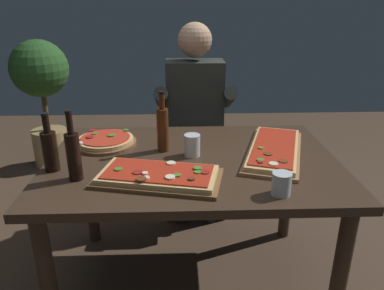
{
  "coord_description": "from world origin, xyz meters",
  "views": [
    {
      "loc": [
        -0.06,
        -1.64,
        1.46
      ],
      "look_at": [
        0.0,
        0.05,
        0.79
      ],
      "focal_mm": 34.45,
      "sensor_mm": 36.0,
      "label": 1
    }
  ],
  "objects_px": {
    "pizza_round_far": "(106,141)",
    "pizza_rectangular_front": "(159,176)",
    "tumbler_near_camera": "(192,145)",
    "vinegar_bottle_green": "(163,128)",
    "pizza_rectangular_left": "(274,150)",
    "oil_bottle_amber": "(50,149)",
    "tumbler_far_side": "(281,185)",
    "seated_diner": "(195,114)",
    "dining_table": "(192,176)",
    "wine_bottle_dark": "(74,154)",
    "diner_chair": "(194,143)",
    "potted_plant_corner": "(42,87)"
  },
  "relations": [
    {
      "from": "pizza_rectangular_front",
      "to": "potted_plant_corner",
      "type": "xyz_separation_m",
      "value": [
        -1.1,
        1.82,
        -0.02
      ]
    },
    {
      "from": "tumbler_near_camera",
      "to": "tumbler_far_side",
      "type": "distance_m",
      "value": 0.53
    },
    {
      "from": "pizza_rectangular_left",
      "to": "vinegar_bottle_green",
      "type": "height_order",
      "value": "vinegar_bottle_green"
    },
    {
      "from": "tumbler_far_side",
      "to": "seated_diner",
      "type": "relative_size",
      "value": 0.07
    },
    {
      "from": "dining_table",
      "to": "diner_chair",
      "type": "height_order",
      "value": "diner_chair"
    },
    {
      "from": "tumbler_near_camera",
      "to": "seated_diner",
      "type": "relative_size",
      "value": 0.08
    },
    {
      "from": "pizza_round_far",
      "to": "tumbler_far_side",
      "type": "xyz_separation_m",
      "value": [
        0.79,
        -0.57,
        0.02
      ]
    },
    {
      "from": "vinegar_bottle_green",
      "to": "potted_plant_corner",
      "type": "distance_m",
      "value": 1.86
    },
    {
      "from": "diner_chair",
      "to": "vinegar_bottle_green",
      "type": "bearing_deg",
      "value": -104.26
    },
    {
      "from": "pizza_round_far",
      "to": "tumbler_far_side",
      "type": "distance_m",
      "value": 0.97
    },
    {
      "from": "pizza_rectangular_front",
      "to": "vinegar_bottle_green",
      "type": "xyz_separation_m",
      "value": [
        0.01,
        0.33,
        0.1
      ]
    },
    {
      "from": "pizza_rectangular_left",
      "to": "pizza_round_far",
      "type": "height_order",
      "value": "pizza_round_far"
    },
    {
      "from": "tumbler_near_camera",
      "to": "diner_chair",
      "type": "xyz_separation_m",
      "value": [
        0.05,
        0.82,
        -0.31
      ]
    },
    {
      "from": "dining_table",
      "to": "wine_bottle_dark",
      "type": "height_order",
      "value": "wine_bottle_dark"
    },
    {
      "from": "pizza_round_far",
      "to": "tumbler_near_camera",
      "type": "relative_size",
      "value": 2.99
    },
    {
      "from": "pizza_rectangular_left",
      "to": "potted_plant_corner",
      "type": "relative_size",
      "value": 0.58
    },
    {
      "from": "diner_chair",
      "to": "seated_diner",
      "type": "relative_size",
      "value": 0.65
    },
    {
      "from": "wine_bottle_dark",
      "to": "tumbler_far_side",
      "type": "relative_size",
      "value": 3.32
    },
    {
      "from": "dining_table",
      "to": "tumbler_near_camera",
      "type": "xyz_separation_m",
      "value": [
        -0.0,
        0.04,
        0.15
      ]
    },
    {
      "from": "seated_diner",
      "to": "pizza_round_far",
      "type": "bearing_deg",
      "value": -133.09
    },
    {
      "from": "dining_table",
      "to": "tumbler_near_camera",
      "type": "distance_m",
      "value": 0.15
    },
    {
      "from": "tumbler_far_side",
      "to": "dining_table",
      "type": "bearing_deg",
      "value": 132.42
    },
    {
      "from": "dining_table",
      "to": "pizza_round_far",
      "type": "relative_size",
      "value": 4.32
    },
    {
      "from": "pizza_round_far",
      "to": "pizza_rectangular_front",
      "type": "bearing_deg",
      "value": -54.72
    },
    {
      "from": "pizza_rectangular_left",
      "to": "tumbler_far_side",
      "type": "height_order",
      "value": "tumbler_far_side"
    },
    {
      "from": "pizza_round_far",
      "to": "oil_bottle_amber",
      "type": "distance_m",
      "value": 0.37
    },
    {
      "from": "vinegar_bottle_green",
      "to": "tumbler_far_side",
      "type": "xyz_separation_m",
      "value": [
        0.48,
        -0.47,
        -0.08
      ]
    },
    {
      "from": "tumbler_far_side",
      "to": "diner_chair",
      "type": "bearing_deg",
      "value": 103.33
    },
    {
      "from": "pizza_round_far",
      "to": "wine_bottle_dark",
      "type": "xyz_separation_m",
      "value": [
        -0.05,
        -0.4,
        0.1
      ]
    },
    {
      "from": "dining_table",
      "to": "tumbler_far_side",
      "type": "bearing_deg",
      "value": -47.58
    },
    {
      "from": "vinegar_bottle_green",
      "to": "tumbler_near_camera",
      "type": "height_order",
      "value": "vinegar_bottle_green"
    },
    {
      "from": "pizza_rectangular_left",
      "to": "tumbler_far_side",
      "type": "xyz_separation_m",
      "value": [
        -0.08,
        -0.42,
        0.02
      ]
    },
    {
      "from": "pizza_rectangular_left",
      "to": "oil_bottle_amber",
      "type": "relative_size",
      "value": 2.47
    },
    {
      "from": "dining_table",
      "to": "wine_bottle_dark",
      "type": "bearing_deg",
      "value": -158.19
    },
    {
      "from": "tumbler_near_camera",
      "to": "oil_bottle_amber",
      "type": "bearing_deg",
      "value": -167.24
    },
    {
      "from": "dining_table",
      "to": "diner_chair",
      "type": "bearing_deg",
      "value": 86.93
    },
    {
      "from": "pizza_rectangular_front",
      "to": "oil_bottle_amber",
      "type": "height_order",
      "value": "oil_bottle_amber"
    },
    {
      "from": "dining_table",
      "to": "seated_diner",
      "type": "bearing_deg",
      "value": 86.43
    },
    {
      "from": "dining_table",
      "to": "pizza_round_far",
      "type": "bearing_deg",
      "value": 156.19
    },
    {
      "from": "pizza_rectangular_left",
      "to": "tumbler_near_camera",
      "type": "relative_size",
      "value": 6.13
    },
    {
      "from": "pizza_rectangular_front",
      "to": "potted_plant_corner",
      "type": "height_order",
      "value": "potted_plant_corner"
    },
    {
      "from": "pizza_rectangular_left",
      "to": "seated_diner",
      "type": "distance_m",
      "value": 0.78
    },
    {
      "from": "pizza_round_far",
      "to": "potted_plant_corner",
      "type": "distance_m",
      "value": 1.61
    },
    {
      "from": "potted_plant_corner",
      "to": "pizza_rectangular_left",
      "type": "bearing_deg",
      "value": -42.71
    },
    {
      "from": "pizza_rectangular_left",
      "to": "potted_plant_corner",
      "type": "distance_m",
      "value": 2.27
    },
    {
      "from": "diner_chair",
      "to": "potted_plant_corner",
      "type": "relative_size",
      "value": 0.76
    },
    {
      "from": "tumbler_near_camera",
      "to": "vinegar_bottle_green",
      "type": "bearing_deg",
      "value": 154.65
    },
    {
      "from": "diner_chair",
      "to": "potted_plant_corner",
      "type": "bearing_deg",
      "value": 150.58
    },
    {
      "from": "diner_chair",
      "to": "tumbler_near_camera",
      "type": "bearing_deg",
      "value": -93.29
    },
    {
      "from": "tumbler_near_camera",
      "to": "potted_plant_corner",
      "type": "xyz_separation_m",
      "value": [
        -1.26,
        1.55,
        -0.05
      ]
    }
  ]
}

